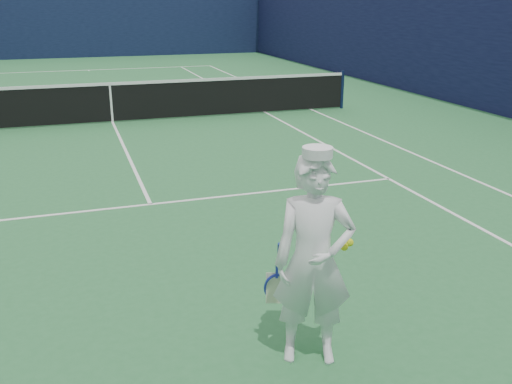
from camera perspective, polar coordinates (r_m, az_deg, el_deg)
ground at (r=14.95m, az=-14.13°, el=6.74°), size 80.00×80.00×0.00m
court_markings at (r=14.95m, az=-14.13°, el=6.76°), size 11.03×23.83×0.01m
windscreen_fence at (r=14.68m, az=-14.76°, el=14.39°), size 20.12×36.12×4.00m
tennis_net at (r=14.85m, az=-14.30°, el=8.84°), size 12.88×0.09×1.07m
tennis_player at (r=4.74m, az=5.77°, el=-6.86°), size 0.77×0.69×1.88m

